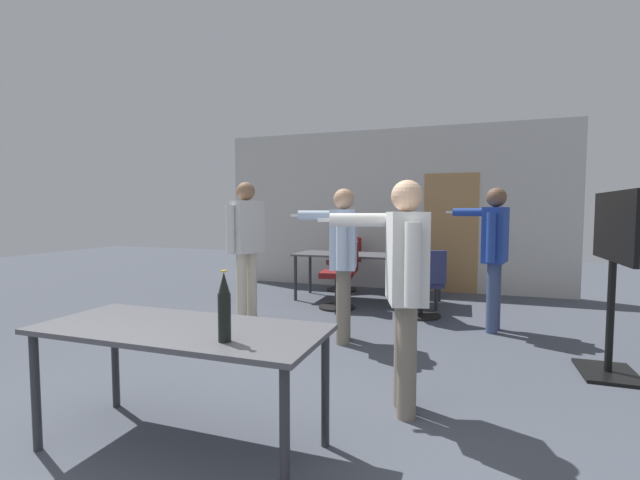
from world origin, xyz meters
TOP-DOWN VIEW (x-y plane):
  - back_wall at (0.03, 6.22)m, footprint 6.19×0.12m
  - conference_table_near at (-0.20, 0.55)m, footprint 1.71×0.72m
  - conference_table_far at (-0.09, 4.99)m, footprint 2.27×0.78m
  - tv_screen at (2.54, 2.70)m, footprint 0.44×1.07m
  - person_far_watching at (-1.36, 3.42)m, footprint 0.76×0.79m
  - person_near_casual at (0.97, 1.44)m, footprint 0.85×0.61m
  - person_right_polo at (0.11, 2.87)m, footprint 0.85×0.67m
  - person_left_plaid at (1.67, 3.82)m, footprint 0.73×0.72m
  - office_chair_far_left at (-0.65, 5.75)m, footprint 0.68×0.65m
  - office_chair_far_right at (0.84, 4.18)m, footprint 0.64×0.67m
  - office_chair_near_pushed at (-0.32, 4.36)m, footprint 0.58×0.52m
  - office_chair_mid_tucked at (0.49, 5.67)m, footprint 0.56×0.62m
  - beer_bottle at (0.20, 0.38)m, footprint 0.07×0.07m
  - drink_cup at (0.27, 5.18)m, footprint 0.08×0.08m

SIDE VIEW (x-z plane):
  - office_chair_far_right at x=0.84m, z-range -0.03..0.87m
  - office_chair_mid_tucked at x=0.49m, z-range -0.03..0.92m
  - office_chair_far_left at x=-0.65m, z-range -0.03..0.92m
  - office_chair_near_pushed at x=-0.32m, z-range -0.02..0.94m
  - conference_table_near at x=-0.20m, z-range 0.29..1.03m
  - conference_table_far at x=-0.09m, z-range 0.31..1.04m
  - drink_cup at x=0.27m, z-range 0.73..0.85m
  - beer_bottle at x=0.20m, z-range 0.72..1.09m
  - tv_screen at x=2.54m, z-range 0.19..1.76m
  - person_near_casual at x=0.97m, z-range 0.16..1.78m
  - person_right_polo at x=0.11m, z-range 0.16..1.80m
  - person_left_plaid at x=1.67m, z-range 0.18..1.85m
  - person_far_watching at x=-1.36m, z-range 0.19..1.96m
  - back_wall at x=0.03m, z-range -0.01..2.86m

